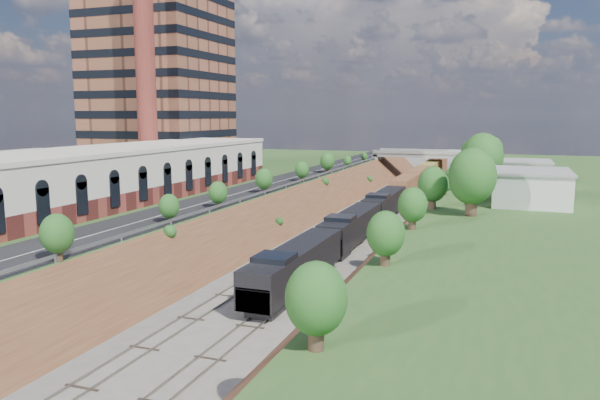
{
  "coord_description": "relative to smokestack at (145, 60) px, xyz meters",
  "views": [
    {
      "loc": [
        20.95,
        -27.09,
        16.23
      ],
      "look_at": [
        -2.82,
        38.59,
        6.0
      ],
      "focal_mm": 35.0,
      "sensor_mm": 36.0,
      "label": 1
    }
  ],
  "objects": [
    {
      "name": "freight_train",
      "position": [
        38.6,
        23.14,
        -22.33
      ],
      "size": [
        3.2,
        128.73,
        4.74
      ],
      "color": "black",
      "rests_on": "ground"
    },
    {
      "name": "smokestack",
      "position": [
        0.0,
        0.0,
        0.0
      ],
      "size": [
        3.2,
        3.2,
        40.0
      ],
      "primitive_type": "cylinder",
      "color": "maroon",
      "rests_on": "platform_left"
    },
    {
      "name": "platform_left",
      "position": [
        3.0,
        4.0,
        -22.5
      ],
      "size": [
        44.0,
        180.0,
        5.0
      ],
      "primitive_type": "cube",
      "color": "#315925",
      "rests_on": "ground"
    },
    {
      "name": "rail_right_track",
      "position": [
        38.6,
        4.0,
        -24.91
      ],
      "size": [
        1.58,
        180.0,
        0.18
      ],
      "primitive_type": "cube",
      "color": "gray",
      "rests_on": "ground"
    },
    {
      "name": "white_building_near",
      "position": [
        59.5,
        -4.0,
        -18.0
      ],
      "size": [
        9.0,
        12.0,
        4.0
      ],
      "primitive_type": "cube",
      "color": "silver",
      "rests_on": "platform_right"
    },
    {
      "name": "tree_right_large",
      "position": [
        53.0,
        -16.0,
        -15.62
      ],
      "size": [
        5.25,
        5.25,
        7.61
      ],
      "color": "#473323",
      "rests_on": "platform_right"
    },
    {
      "name": "ground",
      "position": [
        36.0,
        -56.0,
        -25.0
      ],
      "size": [
        400.0,
        400.0,
        0.0
      ],
      "primitive_type": "plane",
      "color": "#6B665B",
      "rests_on": "ground"
    },
    {
      "name": "guardrail",
      "position": [
        24.6,
        3.8,
        -19.45
      ],
      "size": [
        0.1,
        171.0,
        0.7
      ],
      "color": "#99999E",
      "rests_on": "platform_left"
    },
    {
      "name": "commercial_building",
      "position": [
        8.0,
        -18.0,
        -16.49
      ],
      "size": [
        14.3,
        62.3,
        7.0
      ],
      "color": "maroon",
      "rests_on": "platform_left"
    },
    {
      "name": "embankment_left",
      "position": [
        25.0,
        4.0,
        -25.0
      ],
      "size": [
        10.0,
        180.0,
        10.0
      ],
      "primitive_type": "cube",
      "rotation": [
        0.0,
        0.79,
        0.0
      ],
      "color": "brown",
      "rests_on": "ground"
    },
    {
      "name": "embankment_right",
      "position": [
        47.0,
        4.0,
        -25.0
      ],
      "size": [
        10.0,
        180.0,
        10.0
      ],
      "primitive_type": "cube",
      "rotation": [
        0.0,
        0.79,
        0.0
      ],
      "color": "brown",
      "rests_on": "ground"
    },
    {
      "name": "overpass",
      "position": [
        36.0,
        66.0,
        -20.08
      ],
      "size": [
        24.5,
        8.3,
        7.4
      ],
      "color": "gray",
      "rests_on": "ground"
    },
    {
      "name": "white_building_far",
      "position": [
        59.0,
        18.0,
        -18.2
      ],
      "size": [
        8.0,
        10.0,
        3.6
      ],
      "primitive_type": "cube",
      "color": "silver",
      "rests_on": "platform_right"
    },
    {
      "name": "road",
      "position": [
        20.5,
        4.0,
        -19.95
      ],
      "size": [
        8.0,
        180.0,
        0.1
      ],
      "primitive_type": "cube",
      "color": "black",
      "rests_on": "platform_left"
    },
    {
      "name": "tree_left_crest",
      "position": [
        24.2,
        -36.0,
        -17.96
      ],
      "size": [
        2.45,
        2.45,
        3.55
      ],
      "color": "#473323",
      "rests_on": "platform_left"
    },
    {
      "name": "highrise_tower",
      "position": [
        -8.0,
        16.0,
        7.88
      ],
      "size": [
        22.0,
        22.0,
        53.9
      ],
      "color": "brown",
      "rests_on": "platform_left"
    },
    {
      "name": "rail_left_track",
      "position": [
        33.4,
        4.0,
        -24.91
      ],
      "size": [
        1.58,
        180.0,
        0.18
      ],
      "primitive_type": "cube",
      "color": "gray",
      "rests_on": "ground"
    }
  ]
}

